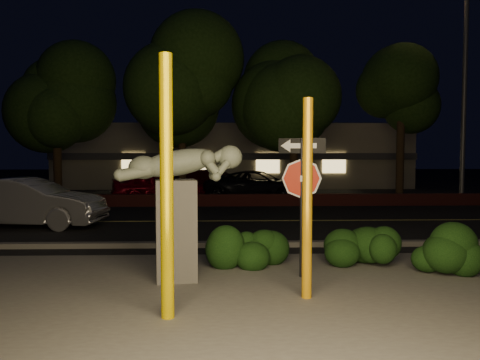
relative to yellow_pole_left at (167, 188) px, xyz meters
name	(u,v)px	position (x,y,z in m)	size (l,w,h in m)	color
ground	(240,210)	(1.33, 11.85, -1.75)	(90.00, 90.00, 0.00)	black
patio	(263,297)	(1.33, 0.85, -1.74)	(14.00, 6.00, 0.02)	#4C4944
road	(243,221)	(1.33, 8.85, -1.74)	(80.00, 8.00, 0.01)	black
lane_marking	(243,221)	(1.33, 8.85, -1.73)	(80.00, 0.12, 0.01)	#B6A948
curb	(249,244)	(1.33, 4.75, -1.69)	(80.00, 0.25, 0.12)	#4C4944
brick_wall	(239,200)	(1.33, 13.15, -1.50)	(40.00, 0.35, 0.50)	#4C1A18
parking_lot	(236,194)	(1.33, 18.85, -1.74)	(40.00, 12.00, 0.01)	black
building	(233,156)	(1.33, 26.84, 0.25)	(22.00, 10.20, 4.00)	#6F6B58
tree_far_a	(56,81)	(-6.67, 14.85, 3.60)	(4.60, 4.60, 7.43)	black
tree_far_b	(182,67)	(-1.17, 15.05, 4.31)	(5.20, 5.20, 8.41)	black
tree_far_c	(294,75)	(3.83, 14.65, 3.92)	(4.80, 4.80, 7.84)	black
tree_far_d	(402,82)	(8.83, 15.15, 3.67)	(4.40, 4.40, 7.42)	black
yellow_pole_left	(167,188)	(0.00, 0.00, 0.00)	(0.17, 0.17, 3.49)	#E0BB00
yellow_pole_right	(307,200)	(1.99, 0.79, -0.23)	(0.15, 0.15, 3.02)	orange
signpost	(302,179)	(2.10, 1.98, 0.01)	(0.79, 0.32, 2.46)	black
sculpture	(178,197)	(-0.05, 1.91, -0.30)	(2.20, 0.91, 2.34)	#4C4944
hedge_center	(250,243)	(1.25, 2.87, -1.29)	(1.74, 0.82, 0.91)	black
hedge_right	(369,241)	(3.54, 2.75, -1.23)	(1.57, 0.84, 1.03)	black
hedge_far_right	(438,248)	(4.63, 2.16, -1.27)	(1.37, 0.86, 0.95)	black
streetlight	(459,65)	(11.12, 14.42, 4.34)	(1.43, 0.84, 10.22)	#48484D
silver_sedan	(28,203)	(-5.07, 7.84, -1.01)	(1.55, 4.45, 1.46)	silver
parked_car_red	(159,185)	(-2.27, 15.39, -1.02)	(1.72, 4.28, 1.46)	maroon
parked_car_darkred	(216,184)	(0.32, 16.84, -1.06)	(1.93, 4.75, 1.38)	#41090C
parked_car_dark	(259,186)	(2.35, 15.57, -1.06)	(2.27, 4.93, 1.37)	black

